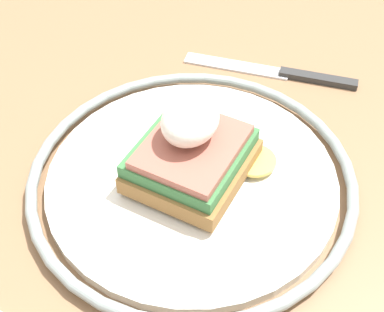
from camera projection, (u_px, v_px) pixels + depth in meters
name	position (u px, v px, depth m)	size (l,w,h in m)	color
dining_table	(178.00, 255.00, 0.54)	(1.01, 0.88, 0.73)	#846042
plate	(192.00, 178.00, 0.47)	(0.29, 0.29, 0.02)	silver
sandwich	(192.00, 150.00, 0.44)	(0.11, 0.11, 0.07)	olive
knife	(283.00, 73.00, 0.58)	(0.05, 0.19, 0.01)	#2D2D2D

